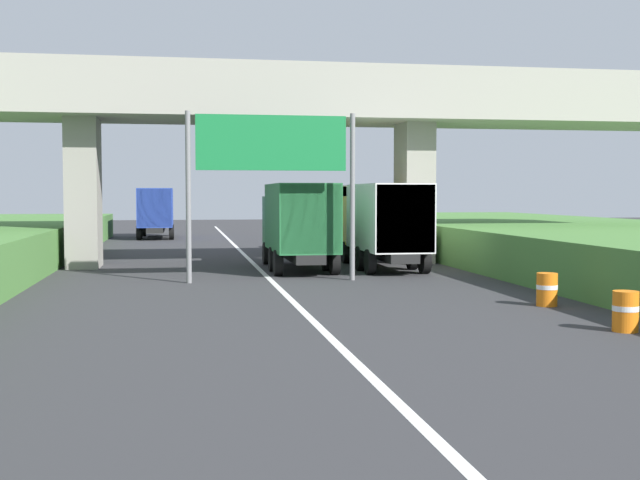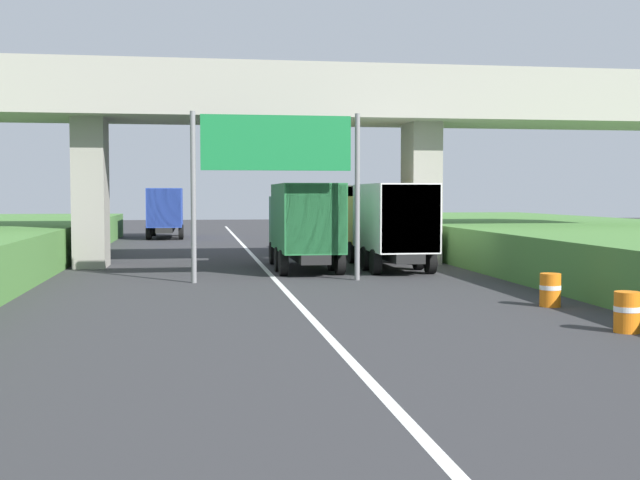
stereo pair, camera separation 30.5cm
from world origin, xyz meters
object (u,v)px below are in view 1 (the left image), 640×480
truck_yellow (383,221)px  truck_green (298,222)px  truck_blue (156,210)px  truck_black (343,216)px  construction_barrel_3 (625,311)px  overhead_highway_sign (272,155)px  construction_barrel_4 (547,289)px

truck_yellow → truck_green: bearing=178.0°
truck_yellow → truck_blue: size_ratio=1.00×
truck_yellow → truck_green: same height
truck_black → construction_barrel_3: size_ratio=8.11×
construction_barrel_3 → truck_blue: bearing=105.6°
overhead_highway_sign → truck_yellow: 6.89m
construction_barrel_4 → overhead_highway_sign: bearing=132.0°
truck_yellow → construction_barrel_3: size_ratio=8.11×
truck_black → truck_blue: bearing=120.2°
overhead_highway_sign → truck_green: size_ratio=0.81×
truck_black → overhead_highway_sign: bearing=-112.1°
truck_blue → construction_barrel_3: size_ratio=8.11×
truck_blue → truck_green: bearing=-75.8°
overhead_highway_sign → truck_green: 5.09m
truck_yellow → truck_blue: (-9.83, 25.19, 0.00)m
truck_black → truck_yellow: 8.24m
overhead_highway_sign → construction_barrel_4: (6.68, -7.41, -3.91)m
truck_black → construction_barrel_4: truck_black is taller
truck_green → construction_barrel_3: truck_green is taller
truck_black → truck_green: 8.84m
overhead_highway_sign → truck_black: (5.00, 12.32, -2.44)m
truck_blue → construction_barrel_3: (11.41, -40.82, -1.47)m
truck_yellow → overhead_highway_sign: bearing=-140.7°
truck_blue → construction_barrel_3: truck_blue is taller
truck_blue → truck_green: size_ratio=1.00×
truck_blue → construction_barrel_4: 38.48m
truck_yellow → construction_barrel_3: 15.77m
truck_yellow → construction_barrel_4: 11.71m
overhead_highway_sign → construction_barrel_3: (6.56, -11.54, -3.91)m
truck_black → construction_barrel_4: bearing=-85.1°
truck_green → construction_barrel_4: size_ratio=8.11×
truck_black → truck_blue: size_ratio=1.00×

